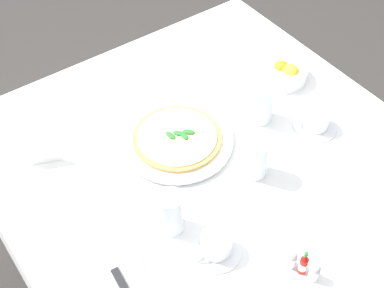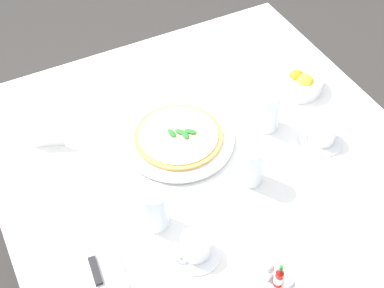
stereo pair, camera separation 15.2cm
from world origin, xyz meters
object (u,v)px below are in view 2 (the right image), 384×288
object	(u,v)px
dinner_knife	(90,253)
salt_shaker	(268,271)
water_glass_right_edge	(268,112)
pepper_shaker	(289,287)
coffee_cup_near_right	(322,134)
citrus_bowl	(299,82)
pizza	(178,136)
menu_card	(48,139)
pizza_plate	(178,139)
water_glass_near_left	(155,210)
coffee_cup_back_corner	(195,247)
hot_sauce_bottle	(279,277)
water_glass_center_back	(251,166)
napkin_folded	(91,257)

from	to	relation	value
dinner_knife	salt_shaker	bearing A→B (deg)	-118.24
water_glass_right_edge	pepper_shaker	size ratio (longest dim) A/B	2.30
coffee_cup_near_right	citrus_bowl	bearing A→B (deg)	-18.39
pizza	menu_card	world-z (taller)	menu_card
coffee_cup_near_right	salt_shaker	xyz separation A→B (m)	(-0.30, 0.38, -0.00)
pizza	pepper_shaker	distance (m)	0.54
pizza_plate	water_glass_near_left	distance (m)	0.29
coffee_cup_back_corner	pepper_shaker	xyz separation A→B (m)	(-0.19, -0.14, -0.00)
pizza_plate	coffee_cup_near_right	distance (m)	0.41
citrus_bowl	salt_shaker	xyz separation A→B (m)	(-0.52, 0.45, -0.00)
coffee_cup_near_right	dinner_knife	distance (m)	0.73
dinner_knife	hot_sauce_bottle	bearing A→B (deg)	-120.50
citrus_bowl	hot_sauce_bottle	world-z (taller)	hot_sauce_bottle
pepper_shaker	hot_sauce_bottle	bearing A→B (deg)	19.65
coffee_cup_back_corner	menu_card	distance (m)	0.55
dinner_knife	pizza	bearing A→B (deg)	-49.66
water_glass_near_left	water_glass_center_back	bearing A→B (deg)	-87.42
coffee_cup_near_right	water_glass_center_back	world-z (taller)	water_glass_center_back
pizza	dinner_knife	size ratio (longest dim) A/B	1.31
napkin_folded	hot_sauce_bottle	size ratio (longest dim) A/B	2.84
napkin_folded	coffee_cup_back_corner	bearing A→B (deg)	-105.19
pizza_plate	pepper_shaker	world-z (taller)	pepper_shaker
pizza_plate	water_glass_near_left	bearing A→B (deg)	142.45
hot_sauce_bottle	water_glass_center_back	bearing A→B (deg)	-19.69
water_glass_near_left	pizza	bearing A→B (deg)	-37.59
coffee_cup_near_right	pizza	bearing A→B (deg)	63.47
pizza	menu_card	xyz separation A→B (m)	(0.15, 0.34, 0.01)
coffee_cup_near_right	dinner_knife	size ratio (longest dim) A/B	0.68
water_glass_center_back	water_glass_right_edge	world-z (taller)	water_glass_right_edge
pizza	salt_shaker	bearing A→B (deg)	179.39
hot_sauce_bottle	pepper_shaker	bearing A→B (deg)	-160.35
coffee_cup_near_right	salt_shaker	bearing A→B (deg)	128.56
pepper_shaker	menu_card	xyz separation A→B (m)	(0.69, 0.35, 0.00)
water_glass_right_edge	dinner_knife	xyz separation A→B (m)	(-0.19, 0.62, -0.03)
pizza	coffee_cup_near_right	distance (m)	0.41
pizza_plate	pepper_shaker	size ratio (longest dim) A/B	5.75
pizza	hot_sauce_bottle	size ratio (longest dim) A/B	3.09
hot_sauce_bottle	menu_card	distance (m)	0.75
water_glass_center_back	napkin_folded	size ratio (longest dim) A/B	0.52
napkin_folded	hot_sauce_bottle	bearing A→B (deg)	-117.99
dinner_knife	water_glass_right_edge	bearing A→B (deg)	-67.61
pizza_plate	water_glass_center_back	distance (m)	0.25
water_glass_center_back	hot_sauce_bottle	distance (m)	0.32
pizza_plate	citrus_bowl	world-z (taller)	citrus_bowl
water_glass_near_left	water_glass_center_back	distance (m)	0.29
dinner_knife	citrus_bowl	bearing A→B (deg)	-65.11
water_glass_right_edge	menu_card	size ratio (longest dim) A/B	1.53
water_glass_right_edge	citrus_bowl	size ratio (longest dim) A/B	0.86
pizza	pepper_shaker	xyz separation A→B (m)	(-0.54, -0.01, 0.00)
water_glass_center_back	citrus_bowl	bearing A→B (deg)	-53.29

